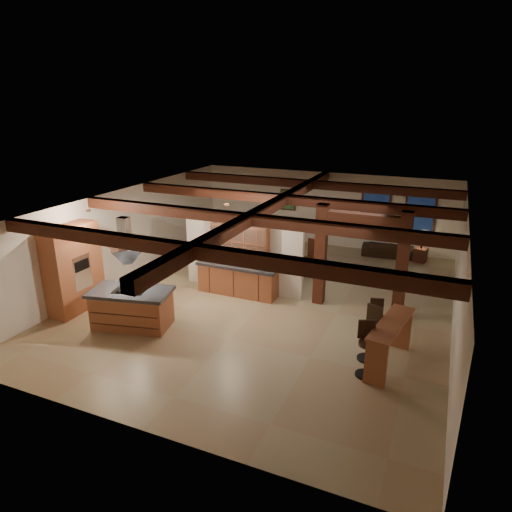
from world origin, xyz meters
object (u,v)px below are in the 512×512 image
at_px(dining_table, 287,265).
at_px(sofa, 388,249).
at_px(bar_counter, 390,337).
at_px(kitchen_island, 132,308).

bearing_deg(dining_table, sofa, 59.95).
bearing_deg(dining_table, bar_counter, -36.14).
height_order(dining_table, bar_counter, bar_counter).
height_order(kitchen_island, bar_counter, bar_counter).
bearing_deg(kitchen_island, dining_table, 65.15).
height_order(sofa, bar_counter, bar_counter).
distance_m(kitchen_island, bar_counter, 6.38).
bearing_deg(kitchen_island, sofa, 57.70).
distance_m(kitchen_island, sofa, 9.84).
relative_size(kitchen_island, bar_counter, 1.09).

